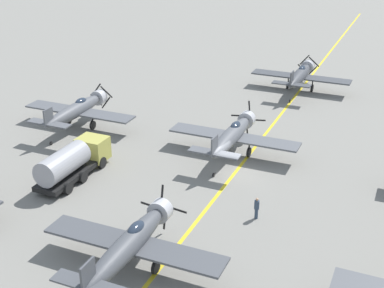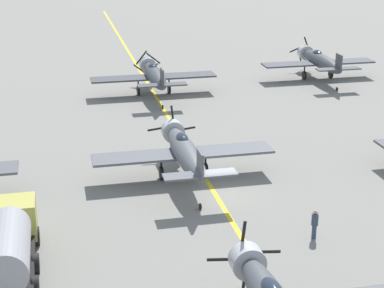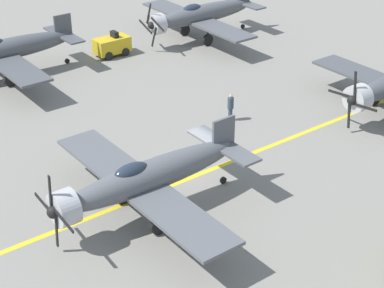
{
  "view_description": "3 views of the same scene",
  "coord_description": "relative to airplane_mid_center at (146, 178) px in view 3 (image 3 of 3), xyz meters",
  "views": [
    {
      "loc": [
        12.79,
        -38.34,
        20.88
      ],
      "look_at": [
        -2.79,
        -2.43,
        3.33
      ],
      "focal_mm": 50.0,
      "sensor_mm": 36.0,
      "label": 1
    },
    {
      "loc": [
        -9.33,
        -34.77,
        16.83
      ],
      "look_at": [
        -1.52,
        0.72,
        3.52
      ],
      "focal_mm": 60.0,
      "sensor_mm": 36.0,
      "label": 2
    },
    {
      "loc": [
        -22.19,
        16.63,
        17.09
      ],
      "look_at": [
        0.34,
        -0.42,
        1.69
      ],
      "focal_mm": 60.0,
      "sensor_mm": 36.0,
      "label": 3
    }
  ],
  "objects": [
    {
      "name": "airplane_mid_center",
      "position": [
        0.0,
        0.0,
        0.0
      ],
      "size": [
        12.0,
        9.98,
        3.8
      ],
      "rotation": [
        0.0,
        0.0,
        0.29
      ],
      "color": "#585B60",
      "rests_on": "ground"
    },
    {
      "name": "ground_plane",
      "position": [
        1.41,
        -3.5,
        -2.01
      ],
      "size": [
        400.0,
        400.0,
        0.0
      ],
      "primitive_type": "plane",
      "color": "gray"
    },
    {
      "name": "ground_crew_walking",
      "position": [
        5.22,
        -9.42,
        -1.09
      ],
      "size": [
        0.37,
        0.37,
        1.69
      ],
      "color": "#334256",
      "rests_on": "ground"
    },
    {
      "name": "airplane_mid_right",
      "position": [
        19.44,
        -1.41,
        0.0
      ],
      "size": [
        12.0,
        9.98,
        3.8
      ],
      "rotation": [
        0.0,
        0.0,
        -0.18
      ],
      "color": "#4B4E53",
      "rests_on": "ground"
    },
    {
      "name": "tow_tractor",
      "position": [
        18.91,
        -9.47,
        -1.22
      ],
      "size": [
        1.57,
        2.6,
        1.79
      ],
      "color": "gold",
      "rests_on": "ground"
    },
    {
      "name": "airplane_near_right",
      "position": [
        17.77,
        -16.8,
        0.0
      ],
      "size": [
        12.0,
        9.98,
        3.72
      ],
      "rotation": [
        0.0,
        0.0,
        0.21
      ],
      "color": "#52555A",
      "rests_on": "ground"
    },
    {
      "name": "taxiway_stripe",
      "position": [
        1.41,
        -3.5,
        -2.01
      ],
      "size": [
        0.3,
        160.0,
        0.01
      ],
      "primitive_type": "cube",
      "color": "yellow",
      "rests_on": "ground"
    }
  ]
}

